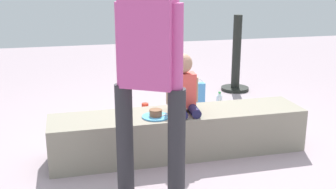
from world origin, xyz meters
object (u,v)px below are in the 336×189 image
adult_standing (149,56)px  party_cup_red (145,107)px  water_bottle_far_side (65,134)px  handbag_black_leather (258,117)px  cake_plate (156,115)px  gift_bag (194,96)px  child_seated (183,87)px  water_bottle_near_gift (219,101)px

adult_standing → party_cup_red: 2.07m
water_bottle_far_side → handbag_black_leather: handbag_black_leather is taller
cake_plate → gift_bag: size_ratio=0.64×
cake_plate → handbag_black_leather: (1.14, 0.49, -0.28)m
gift_bag → handbag_black_leather: gift_bag is taller
child_seated → party_cup_red: bearing=94.7°
water_bottle_near_gift → handbag_black_leather: bearing=-77.8°
cake_plate → handbag_black_leather: cake_plate is taller
water_bottle_far_side → party_cup_red: 1.16m
child_seated → party_cup_red: 1.29m
child_seated → party_cup_red: child_seated is taller
child_seated → water_bottle_far_side: bearing=157.1°
cake_plate → gift_bag: 1.39m
child_seated → adult_standing: (-0.42, -0.66, 0.40)m
party_cup_red → handbag_black_leather: (0.99, -0.77, 0.06)m
gift_bag → handbag_black_leather: (0.44, -0.69, -0.05)m
cake_plate → party_cup_red: (0.15, 1.26, -0.34)m
water_bottle_near_gift → water_bottle_far_side: size_ratio=0.90×
water_bottle_near_gift → party_cup_red: water_bottle_near_gift is taller
water_bottle_near_gift → child_seated: bearing=-124.7°
party_cup_red → water_bottle_near_gift: bearing=-6.3°
adult_standing → gift_bag: (0.86, 1.75, -0.82)m
adult_standing → water_bottle_far_side: (-0.55, 1.06, -0.88)m
child_seated → handbag_black_leather: size_ratio=1.58×
adult_standing → cake_plate: (0.16, 0.57, -0.59)m
child_seated → gift_bag: child_seated is taller
cake_plate → party_cup_red: bearing=83.0°
handbag_black_leather → party_cup_red: bearing=142.2°
adult_standing → water_bottle_near_gift: 2.27m
water_bottle_far_side → adult_standing: bearing=-62.7°
handbag_black_leather → water_bottle_far_side: bearing=179.8°
child_seated → party_cup_red: size_ratio=5.37×
adult_standing → handbag_black_leather: bearing=39.0°
water_bottle_far_side → handbag_black_leather: bearing=-0.2°
adult_standing → cake_plate: size_ratio=7.18×
party_cup_red → water_bottle_far_side: bearing=-138.8°
water_bottle_near_gift → cake_plate: bearing=-130.5°
handbag_black_leather → cake_plate: bearing=-156.7°
adult_standing → handbag_black_leather: 1.89m
child_seated → water_bottle_near_gift: (0.75, 1.08, -0.49)m
adult_standing → water_bottle_near_gift: size_ratio=8.51×
water_bottle_far_side → party_cup_red: size_ratio=2.34×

